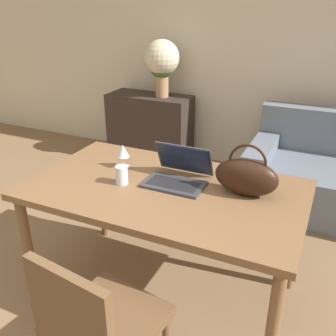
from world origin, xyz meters
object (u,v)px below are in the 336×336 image
laptop (179,172)px  flower_vase (162,61)px  drinking_glass (122,175)px  handbag (246,176)px  chair (97,323)px  wine_glass (123,152)px

laptop → flower_vase: size_ratio=0.57×
laptop → flower_vase: bearing=118.3°
drinking_glass → handbag: bearing=13.9°
chair → laptop: bearing=98.0°
chair → wine_glass: wine_glass is taller
chair → laptop: size_ratio=2.45×
flower_vase → laptop: bearing=-61.7°
chair → wine_glass: (-0.39, 0.90, 0.39)m
wine_glass → handbag: bearing=-2.5°
chair → flower_vase: (-0.98, 2.70, 0.65)m
chair → drinking_glass: 0.83m
chair → flower_vase: 2.95m
drinking_glass → handbag: size_ratio=0.31×
chair → handbag: 1.03m
drinking_glass → flower_vase: flower_vase is taller
chair → drinking_glass: drinking_glass is taller
chair → flower_vase: size_ratio=1.41×
chair → drinking_glass: (-0.28, 0.70, 0.34)m
wine_glass → chair: bearing=-66.6°
laptop → chair: bearing=-90.1°
wine_glass → flower_vase: flower_vase is taller
wine_glass → handbag: 0.78m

